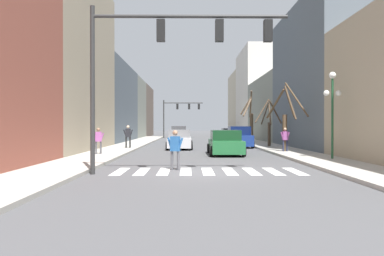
{
  "coord_description": "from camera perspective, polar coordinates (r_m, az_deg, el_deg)",
  "views": [
    {
      "loc": [
        -0.79,
        -15.12,
        1.89
      ],
      "look_at": [
        -0.37,
        30.91,
        1.57
      ],
      "focal_mm": 35.0,
      "sensor_mm": 36.0,
      "label": 1
    }
  ],
  "objects": [
    {
      "name": "pedestrian_on_right_sidewalk",
      "position": [
        29.64,
        -9.72,
        -0.98
      ],
      "size": [
        0.75,
        0.27,
        1.75
      ],
      "rotation": [
        0.0,
        0.0,
        3.24
      ],
      "color": "black",
      "rests_on": "sidewalk_left"
    },
    {
      "name": "car_parked_left_far",
      "position": [
        32.52,
        7.18,
        -1.46
      ],
      "size": [
        2.12,
        4.43,
        1.81
      ],
      "rotation": [
        0.0,
        0.0,
        1.57
      ],
      "color": "navy",
      "rests_on": "ground_plane"
    },
    {
      "name": "pedestrian_near_right_corner",
      "position": [
        15.89,
        -2.58,
        -2.83
      ],
      "size": [
        0.71,
        0.34,
        1.69
      ],
      "rotation": [
        0.0,
        0.0,
        2.81
      ],
      "color": "#4C4C51",
      "rests_on": "ground_plane"
    },
    {
      "name": "traffic_signal_near",
      "position": [
        14.81,
        -4.14,
        11.98
      ],
      "size": [
        7.64,
        0.28,
        6.51
      ],
      "color": "#2D2D2D",
      "rests_on": "ground_plane"
    },
    {
      "name": "street_tree_right_near",
      "position": [
        26.23,
        14.08,
        1.31
      ],
      "size": [
        2.18,
        3.05,
        4.68
      ],
      "color": "brown",
      "rests_on": "sidewalk_right"
    },
    {
      "name": "building_row_right",
      "position": [
        48.58,
        13.03,
        4.6
      ],
      "size": [
        6.0,
        70.12,
        13.72
      ],
      "color": "tan",
      "rests_on": "ground_plane"
    },
    {
      "name": "ground_plane",
      "position": [
        15.26,
        2.45,
        -6.73
      ],
      "size": [
        240.0,
        240.0,
        0.0
      ],
      "primitive_type": "plane",
      "color": "#4C4C4F"
    },
    {
      "name": "car_parked_right_mid",
      "position": [
        24.23,
        5.1,
        -2.31
      ],
      "size": [
        2.19,
        4.67,
        1.59
      ],
      "rotation": [
        0.0,
        0.0,
        1.57
      ],
      "color": "#236B38",
      "rests_on": "ground_plane"
    },
    {
      "name": "crosswalk_stripes",
      "position": [
        15.48,
        2.41,
        -6.62
      ],
      "size": [
        7.65,
        2.6,
        0.01
      ],
      "color": "white",
      "rests_on": "ground_plane"
    },
    {
      "name": "pedestrian_on_left_sidewalk",
      "position": [
        25.95,
        14.01,
        -1.38
      ],
      "size": [
        0.68,
        0.29,
        1.59
      ],
      "rotation": [
        0.0,
        0.0,
        3.37
      ],
      "color": "#282D47",
      "rests_on": "sidewalk_right"
    },
    {
      "name": "street_tree_left_far",
      "position": [
        42.12,
        8.87,
        1.37
      ],
      "size": [
        1.42,
        2.83,
        5.63
      ],
      "color": "brown",
      "rests_on": "sidewalk_right"
    },
    {
      "name": "car_parked_left_near",
      "position": [
        30.02,
        -1.88,
        -1.82
      ],
      "size": [
        2.06,
        4.62,
        1.55
      ],
      "rotation": [
        0.0,
        0.0,
        -1.57
      ],
      "color": "silver",
      "rests_on": "ground_plane"
    },
    {
      "name": "street_tree_left_mid",
      "position": [
        31.9,
        11.64,
        0.7
      ],
      "size": [
        2.29,
        2.95,
        3.99
      ],
      "color": "#473828",
      "rests_on": "sidewalk_right"
    },
    {
      "name": "sidewalk_left",
      "position": [
        16.15,
        -20.05,
        -6.09
      ],
      "size": [
        2.81,
        90.0,
        0.15
      ],
      "color": "#ADA89E",
      "rests_on": "ground_plane"
    },
    {
      "name": "building_row_left",
      "position": [
        39.03,
        -15.08,
        5.48
      ],
      "size": [
        6.0,
        62.88,
        13.08
      ],
      "color": "#934C3D",
      "rests_on": "ground_plane"
    },
    {
      "name": "pedestrian_waiting_at_curb",
      "position": [
        23.58,
        -14.07,
        -1.56
      ],
      "size": [
        0.67,
        0.32,
        1.59
      ],
      "rotation": [
        0.0,
        0.0,
        3.48
      ],
      "color": "#4C4C51",
      "rests_on": "sidewalk_left"
    },
    {
      "name": "car_parked_right_far",
      "position": [
        39.09,
        5.9,
        -1.28
      ],
      "size": [
        2.09,
        4.75,
        1.59
      ],
      "rotation": [
        0.0,
        0.0,
        1.57
      ],
      "color": "black",
      "rests_on": "ground_plane"
    },
    {
      "name": "car_parked_right_near",
      "position": [
        42.38,
        -2.0,
        -1.03
      ],
      "size": [
        1.98,
        4.77,
        1.82
      ],
      "rotation": [
        0.0,
        0.0,
        -1.57
      ],
      "color": "gray",
      "rests_on": "ground_plane"
    },
    {
      "name": "traffic_signal_far",
      "position": [
        55.84,
        -2.05,
        2.73
      ],
      "size": [
        5.91,
        0.28,
        5.66
      ],
      "color": "#2D2D2D",
      "rests_on": "ground_plane"
    },
    {
      "name": "sidewalk_right",
      "position": [
        16.73,
        24.12,
        -5.88
      ],
      "size": [
        2.81,
        90.0,
        0.15
      ],
      "color": "#ADA89E",
      "rests_on": "ground_plane"
    },
    {
      "name": "street_lamp_right_corner",
      "position": [
        21.01,
        20.61,
        4.38
      ],
      "size": [
        0.95,
        0.36,
        4.55
      ],
      "color": "#1E4C2D",
      "rests_on": "sidewalk_right"
    }
  ]
}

